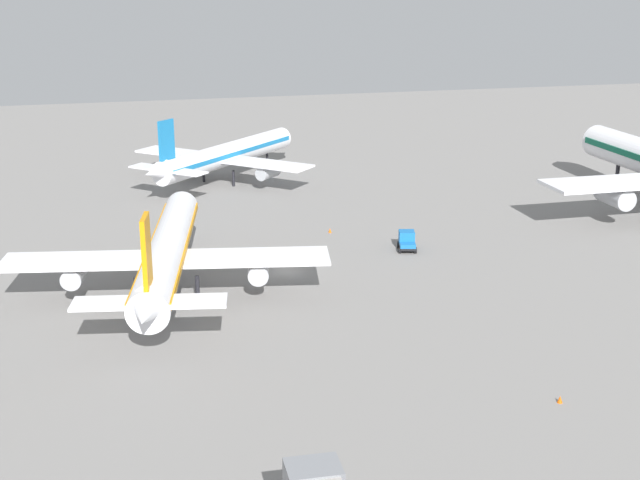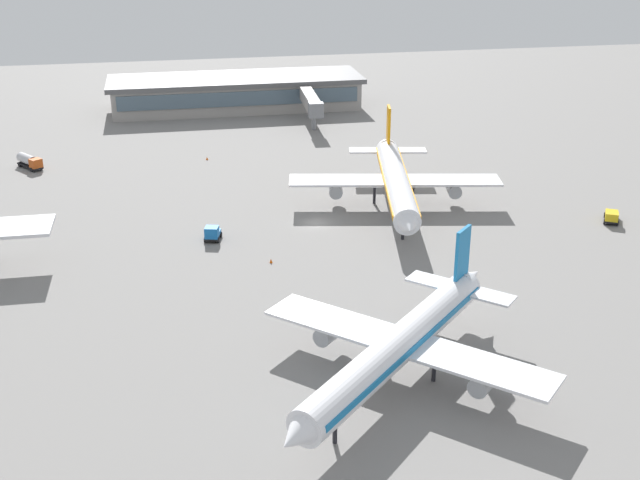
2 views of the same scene
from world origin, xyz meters
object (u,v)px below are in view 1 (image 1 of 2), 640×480
object	(u,v)px
airplane_distant	(168,252)
baggage_tug	(407,241)
airplane_taxiing	(226,155)
safety_cone_near_gate	(560,399)
safety_cone_mid_apron	(330,230)

from	to	relation	value
airplane_distant	baggage_tug	world-z (taller)	airplane_distant
airplane_taxiing	safety_cone_near_gate	size ratio (longest dim) A/B	53.29
safety_cone_near_gate	safety_cone_mid_apron	world-z (taller)	same
baggage_tug	airplane_distant	bearing A→B (deg)	119.95
safety_cone_near_gate	safety_cone_mid_apron	xyz separation A→B (m)	(-5.42, 50.22, 0.00)
airplane_taxiing	safety_cone_mid_apron	size ratio (longest dim) A/B	53.29
airplane_distant	baggage_tug	size ratio (longest dim) A/B	11.89
airplane_taxiing	airplane_distant	bearing A→B (deg)	-151.21
airplane_distant	safety_cone_mid_apron	distance (m)	28.94
safety_cone_mid_apron	safety_cone_near_gate	bearing A→B (deg)	-83.84
airplane_taxiing	safety_cone_near_gate	distance (m)	84.21
airplane_taxiing	airplane_distant	world-z (taller)	airplane_distant
safety_cone_near_gate	safety_cone_mid_apron	size ratio (longest dim) A/B	1.00
airplane_taxiing	baggage_tug	bearing A→B (deg)	-114.89
airplane_distant	safety_cone_mid_apron	world-z (taller)	airplane_distant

